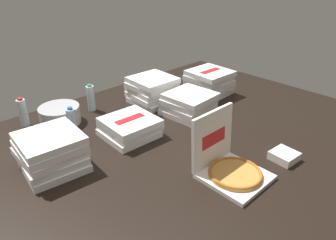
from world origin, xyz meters
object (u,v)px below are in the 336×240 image
at_px(pizza_stack_left_far, 152,90).
at_px(pizza_stack_center_far, 130,127).
at_px(ice_bucket, 60,115).
at_px(pizza_stack_center_near, 51,152).
at_px(pizza_stack_right_mid, 209,82).
at_px(water_bottle_1, 72,123).
at_px(open_pizza_box, 229,164).
at_px(water_bottle_2, 23,113).
at_px(pizza_stack_right_near, 189,104).
at_px(water_bottle_0, 91,98).
at_px(napkin_pile, 284,156).

bearing_deg(pizza_stack_left_far, pizza_stack_center_far, -146.18).
bearing_deg(pizza_stack_left_far, ice_bucket, 166.33).
relative_size(pizza_stack_center_near, pizza_stack_right_mid, 1.05).
bearing_deg(water_bottle_1, pizza_stack_center_near, -136.57).
bearing_deg(open_pizza_box, water_bottle_2, 113.47).
bearing_deg(pizza_stack_right_mid, water_bottle_2, 159.82).
height_order(pizza_stack_center_far, water_bottle_1, water_bottle_1).
xyz_separation_m(pizza_stack_right_near, pizza_stack_center_near, (-1.16, 0.06, 0.02)).
xyz_separation_m(pizza_stack_right_near, water_bottle_2, (-1.07, 0.73, 0.02)).
distance_m(pizza_stack_right_mid, water_bottle_1, 1.36).
bearing_deg(water_bottle_2, pizza_stack_right_near, -34.39).
bearing_deg(water_bottle_0, pizza_stack_right_mid, -24.16).
xyz_separation_m(ice_bucket, napkin_pile, (0.80, -1.48, -0.04)).
relative_size(pizza_stack_left_far, water_bottle_0, 1.66).
bearing_deg(ice_bucket, water_bottle_2, 147.48).
bearing_deg(pizza_stack_center_near, ice_bucket, 59.47).
xyz_separation_m(water_bottle_0, water_bottle_2, (-0.53, 0.11, 0.00)).
bearing_deg(water_bottle_1, pizza_stack_right_mid, -6.59).
distance_m(pizza_stack_right_near, pizza_stack_center_near, 1.16).
height_order(pizza_stack_center_near, napkin_pile, pizza_stack_center_near).
distance_m(pizza_stack_right_near, water_bottle_0, 0.83).
xyz_separation_m(open_pizza_box, pizza_stack_center_far, (-0.14, 0.78, -0.01)).
height_order(open_pizza_box, pizza_stack_center_far, open_pizza_box).
distance_m(pizza_stack_center_far, pizza_stack_right_near, 0.58).
bearing_deg(open_pizza_box, water_bottle_1, 112.84).
bearing_deg(pizza_stack_left_far, open_pizza_box, -108.61).
xyz_separation_m(water_bottle_1, water_bottle_2, (-0.19, 0.41, 0.00)).
distance_m(ice_bucket, napkin_pile, 1.68).
bearing_deg(napkin_pile, pizza_stack_left_far, 90.48).
distance_m(pizza_stack_left_far, napkin_pile, 1.29).
bearing_deg(open_pizza_box, pizza_stack_center_near, 132.71).
distance_m(pizza_stack_center_near, water_bottle_2, 0.68).
bearing_deg(pizza_stack_right_mid, open_pizza_box, -134.97).
distance_m(pizza_stack_left_far, pizza_stack_right_mid, 0.57).
bearing_deg(pizza_stack_center_far, pizza_stack_left_far, 33.82).
distance_m(pizza_stack_right_near, ice_bucket, 1.03).
relative_size(pizza_stack_center_far, ice_bucket, 1.20).
xyz_separation_m(water_bottle_1, napkin_pile, (0.84, -1.21, -0.08)).
distance_m(ice_bucket, water_bottle_2, 0.27).
relative_size(open_pizza_box, pizza_stack_left_far, 0.98).
bearing_deg(open_pizza_box, pizza_stack_right_mid, 45.03).
distance_m(pizza_stack_center_near, water_bottle_1, 0.39).
bearing_deg(water_bottle_1, water_bottle_0, 41.60).
relative_size(pizza_stack_center_far, pizza_stack_right_near, 0.95).
distance_m(pizza_stack_right_near, water_bottle_1, 0.94).
height_order(ice_bucket, napkin_pile, ice_bucket).
bearing_deg(napkin_pile, open_pizza_box, 158.60).
height_order(pizza_stack_left_far, ice_bucket, pizza_stack_left_far).
distance_m(open_pizza_box, water_bottle_1, 1.15).
xyz_separation_m(pizza_stack_center_far, napkin_pile, (0.53, -0.94, -0.04)).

